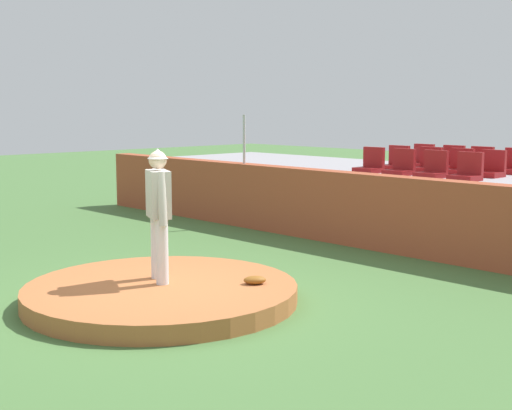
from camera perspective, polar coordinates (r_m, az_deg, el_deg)
The scene contains 19 objects.
ground_plane at distance 9.63m, azimuth -7.62°, elevation -7.73°, with size 60.00×60.00×0.00m, color #477139.
pitchers_mound at distance 9.60m, azimuth -7.63°, elevation -7.04°, with size 3.63×3.63×0.24m, color #AE6436.
pitcher at distance 9.56m, azimuth -7.85°, elevation 0.00°, with size 0.71×0.45×1.79m.
baseball at distance 10.26m, azimuth -7.95°, elevation -5.17°, with size 0.07×0.07×0.07m, color white.
fielding_glove at distance 9.48m, azimuth -0.10°, elevation -6.06°, with size 0.30×0.20×0.11m, color #8F531A.
brick_barrier at distance 13.01m, azimuth 10.40°, elevation -0.64°, with size 17.08×0.40×1.37m, color #A44A2D.
fence_post_left at distance 15.39m, azimuth -0.96°, elevation 5.32°, with size 0.06×0.06×1.06m, color silver.
bleacher_platform at distance 14.74m, azimuth 15.15°, elevation 0.05°, with size 15.01×3.34×1.30m, color #98959B.
stadium_chair_0 at distance 14.32m, azimuth 9.21°, elevation 3.24°, with size 0.48×0.44×0.50m.
stadium_chair_1 at distance 13.88m, azimuth 11.58°, elevation 3.04°, with size 0.48×0.44×0.50m.
stadium_chair_2 at distance 13.49m, azimuth 14.05°, elevation 2.83°, with size 0.48×0.44×0.50m.
stadium_chair_3 at distance 13.10m, azimuth 16.63°, elevation 2.59°, with size 0.48×0.44×0.50m.
stadium_chair_4 at distance 15.02m, azimuth 11.22°, elevation 3.40°, with size 0.48×0.44×0.50m.
stadium_chair_5 at distance 14.62m, azimuth 13.68°, elevation 3.21°, with size 0.48×0.44×0.50m.
stadium_chair_6 at distance 14.27m, azimuth 16.04°, elevation 3.02°, with size 0.48×0.44×0.50m.
stadium_chair_7 at distance 13.93m, azimuth 18.36°, elevation 2.81°, with size 0.48×0.44×0.50m.
stadium_chair_8 at distance 15.77m, azimuth 13.16°, elevation 3.54°, with size 0.48×0.44×0.50m.
stadium_chair_9 at distance 15.37m, azimuth 15.43°, elevation 3.36°, with size 0.48×0.44×0.50m.
stadium_chair_10 at distance 15.04m, azimuth 17.55°, elevation 3.19°, with size 0.48×0.44×0.50m.
Camera 1 is at (7.51, -5.45, 2.57)m, focal length 49.69 mm.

